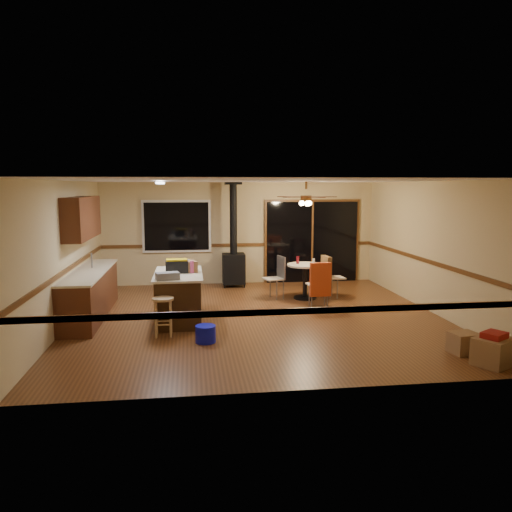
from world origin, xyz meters
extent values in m
plane|color=brown|center=(0.00, 0.00, 0.00)|extent=(7.00, 7.00, 0.00)
plane|color=silver|center=(0.00, 0.00, 2.60)|extent=(7.00, 7.00, 0.00)
plane|color=tan|center=(0.00, 3.50, 1.30)|extent=(7.00, 0.00, 7.00)
plane|color=tan|center=(0.00, -3.50, 1.30)|extent=(7.00, 0.00, 7.00)
plane|color=tan|center=(-3.50, 0.00, 1.30)|extent=(0.00, 7.00, 7.00)
plane|color=tan|center=(3.50, 0.00, 1.30)|extent=(0.00, 7.00, 7.00)
cube|color=black|center=(-1.60, 3.45, 1.50)|extent=(1.72, 0.10, 1.32)
cube|color=black|center=(1.90, 3.45, 1.05)|extent=(2.52, 0.10, 2.10)
cube|color=#4E2513|center=(-3.20, 0.50, 0.43)|extent=(0.60, 3.00, 0.86)
cube|color=beige|center=(-3.20, 0.50, 0.88)|extent=(0.64, 3.04, 0.04)
cube|color=#4E2513|center=(-3.33, 0.70, 1.90)|extent=(0.35, 2.00, 0.80)
cube|color=#331E0C|center=(-1.50, 0.00, 0.43)|extent=(0.80, 1.60, 0.86)
cube|color=beige|center=(-1.50, 0.00, 0.88)|extent=(0.88, 1.68, 0.04)
cube|color=black|center=(-0.20, 3.05, 0.46)|extent=(0.55, 0.50, 0.75)
cylinder|color=black|center=(-0.20, 3.05, 1.71)|extent=(0.18, 0.18, 1.77)
cylinder|color=brown|center=(1.26, 1.47, 2.25)|extent=(0.24, 0.24, 0.10)
cylinder|color=brown|center=(1.26, 1.47, 2.52)|extent=(0.05, 0.05, 0.16)
sphere|color=#FFD88C|center=(1.26, 1.47, 2.13)|extent=(0.16, 0.16, 0.16)
cube|color=white|center=(-1.80, 0.30, 2.56)|extent=(0.10, 1.20, 0.04)
cube|color=slate|center=(-1.67, -0.64, 0.96)|extent=(0.44, 0.30, 0.12)
cube|color=black|center=(-1.52, 0.02, 1.01)|extent=(0.42, 0.23, 0.23)
cube|color=gold|center=(-1.52, 0.02, 1.14)|extent=(0.39, 0.21, 0.03)
cube|color=olive|center=(-1.29, 0.11, 1.00)|extent=(0.31, 0.36, 0.21)
cylinder|color=black|center=(-1.50, 0.05, 1.03)|extent=(0.09, 0.09, 0.25)
cylinder|color=#D84C8C|center=(-1.25, -0.04, 1.01)|extent=(0.08, 0.08, 0.23)
cylinder|color=white|center=(-1.30, 0.55, 0.99)|extent=(0.08, 0.08, 0.18)
cylinder|color=tan|center=(-1.74, -0.98, 0.33)|extent=(0.43, 0.43, 0.66)
cylinder|color=#0E12C6|center=(-1.05, -1.42, 0.14)|extent=(0.34, 0.34, 0.27)
cylinder|color=black|center=(1.26, 1.47, 0.02)|extent=(0.50, 0.50, 0.04)
cylinder|color=black|center=(1.26, 1.47, 0.39)|extent=(0.10, 0.10, 0.70)
cylinder|color=beige|center=(1.26, 1.47, 0.76)|extent=(0.81, 0.81, 0.04)
cylinder|color=#590C14|center=(1.11, 1.57, 0.87)|extent=(0.07, 0.07, 0.17)
cylinder|color=beige|center=(1.44, 1.42, 0.85)|extent=(0.07, 0.07, 0.13)
cube|color=tan|center=(0.56, 1.57, 0.45)|extent=(0.49, 0.49, 0.03)
cube|color=slate|center=(0.74, 1.62, 0.70)|extent=(0.13, 0.39, 0.50)
cube|color=tan|center=(1.36, 0.77, 0.45)|extent=(0.42, 0.42, 0.03)
cube|color=slate|center=(1.37, 0.58, 0.70)|extent=(0.40, 0.05, 0.50)
cube|color=#B93B15|center=(1.37, 0.56, 0.60)|extent=(0.45, 0.13, 0.70)
cube|color=tan|center=(1.96, 1.52, 0.45)|extent=(0.44, 0.44, 0.03)
cube|color=slate|center=(1.77, 1.50, 0.70)|extent=(0.07, 0.40, 0.50)
cube|color=#4B361C|center=(1.75, 1.50, 0.60)|extent=(0.14, 0.45, 0.70)
cube|color=olive|center=(-1.53, 2.75, 0.21)|extent=(0.60, 0.53, 0.42)
cube|color=olive|center=(2.93, -2.99, 0.19)|extent=(0.66, 0.63, 0.39)
cube|color=olive|center=(2.80, -2.46, 0.16)|extent=(0.44, 0.39, 0.31)
cube|color=maroon|center=(2.93, -2.99, 0.43)|extent=(0.41, 0.39, 0.08)
camera|label=1|loc=(-1.27, -9.24, 2.50)|focal=35.00mm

